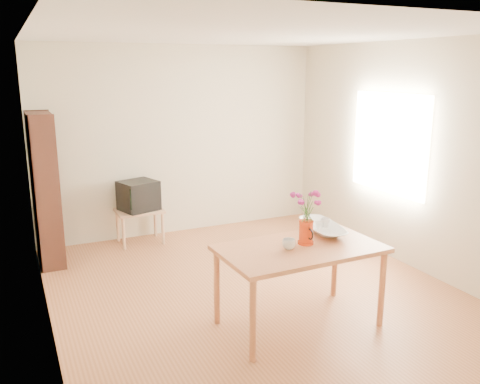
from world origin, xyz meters
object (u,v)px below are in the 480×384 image
mug (289,244)px  television (138,195)px  pitcher (306,233)px  bowl (323,210)px  table (300,255)px

mug → television: size_ratio=0.22×
pitcher → bowl: bearing=38.9°
bowl → pitcher: bearing=-145.4°
table → mug: bearing=-175.2°
pitcher → mug: pitcher is taller
pitcher → television: size_ratio=0.40×
table → mug: mug is taller
mug → pitcher: bearing=-161.6°
table → pitcher: (0.08, 0.05, 0.18)m
mug → television: (-0.63, 2.84, -0.14)m
mug → television: television is taller
table → pitcher: bearing=27.8°
television → mug: bearing=-95.3°
pitcher → television: (-0.84, 2.78, -0.19)m
pitcher → television: pitcher is taller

